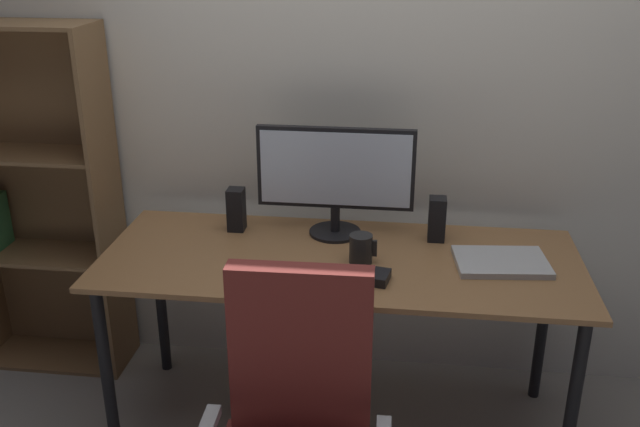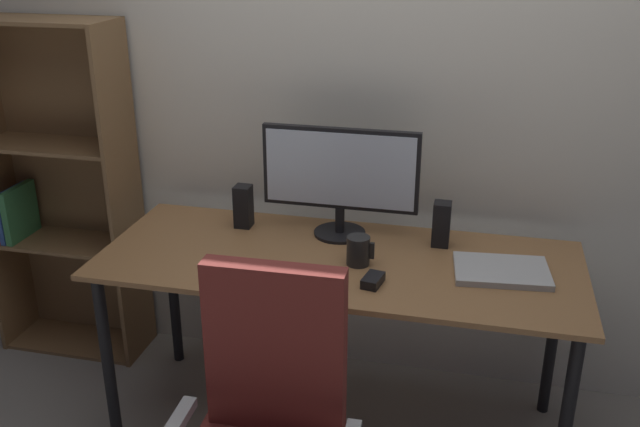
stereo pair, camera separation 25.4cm
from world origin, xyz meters
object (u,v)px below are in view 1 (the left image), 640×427
bookshelf (37,204)px  coffee_mug (361,249)px  laptop (501,262)px  desk (340,277)px  monitor (336,174)px  keyboard (309,278)px  speaker_left (236,209)px  mouse (380,277)px  speaker_right (437,219)px

bookshelf → coffee_mug: bearing=-14.9°
laptop → desk: bearing=175.1°
desk → laptop: size_ratio=5.41×
desk → monitor: monitor is taller
keyboard → speaker_left: speaker_left is taller
keyboard → mouse: bearing=6.8°
coffee_mug → bookshelf: (-1.42, 0.38, -0.05)m
monitor → coffee_mug: 0.33m
coffee_mug → laptop: size_ratio=0.33×
mouse → speaker_right: (0.19, 0.37, 0.07)m
laptop → speaker_right: speaker_right is taller
monitor → coffee_mug: size_ratio=5.67×
desk → mouse: bearing=-48.5°
desk → bookshelf: size_ratio=1.15×
mouse → laptop: 0.46m
desk → monitor: size_ratio=2.91×
coffee_mug → bookshelf: bearing=165.1°
coffee_mug → laptop: 0.50m
monitor → speaker_left: monitor is taller
speaker_right → desk: bearing=-150.3°
laptop → speaker_left: size_ratio=1.88×
desk → keyboard: size_ratio=5.97×
keyboard → laptop: (0.66, 0.20, 0.00)m
speaker_left → keyboard: bearing=-49.1°
keyboard → coffee_mug: (0.16, 0.16, 0.04)m
desk → coffee_mug: (0.08, -0.03, 0.13)m
keyboard → speaker_right: size_ratio=1.71×
speaker_left → speaker_right: (0.77, 0.00, 0.00)m
monitor → speaker_left: size_ratio=3.50×
laptop → bookshelf: (-1.91, 0.34, -0.01)m
monitor → keyboard: monitor is taller
bookshelf → desk: bearing=-14.5°
monitor → speaker_left: (-0.39, -0.01, -0.16)m
keyboard → coffee_mug: 0.23m
desk → keyboard: (-0.09, -0.20, 0.09)m
monitor → mouse: (0.19, -0.38, -0.23)m
desk → laptop: bearing=0.9°
desk → laptop: 0.58m
laptop → speaker_left: (-1.00, 0.19, 0.07)m
desk → keyboard: bearing=-113.6°
keyboard → speaker_right: 0.59m
desk → monitor: (-0.04, 0.21, 0.33)m
mouse → laptop: mouse is taller
speaker_left → monitor: bearing=1.2°
speaker_right → speaker_left: bearing=180.0°
mouse → speaker_right: bearing=73.0°
monitor → keyboard: bearing=-96.4°
mouse → coffee_mug: (-0.08, 0.14, 0.04)m
laptop → bookshelf: size_ratio=0.21×
coffee_mug → bookshelf: size_ratio=0.07×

